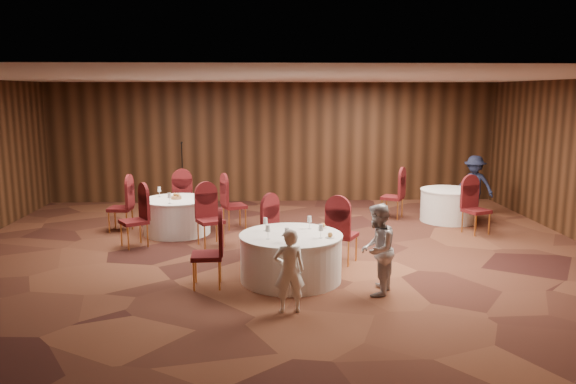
{
  "coord_description": "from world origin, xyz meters",
  "views": [
    {
      "loc": [
        -0.24,
        -10.11,
        2.94
      ],
      "look_at": [
        0.2,
        0.2,
        1.1
      ],
      "focal_mm": 35.0,
      "sensor_mm": 36.0,
      "label": 1
    }
  ],
  "objects_px": {
    "table_main": "(291,257)",
    "woman_b": "(377,250)",
    "woman_a": "(289,271)",
    "table_right": "(448,205)",
    "man_c": "(474,185)",
    "table_left": "(177,216)",
    "mic_stand": "(183,188)"
  },
  "relations": [
    {
      "from": "table_main",
      "to": "woman_b",
      "type": "xyz_separation_m",
      "value": [
        1.23,
        -0.69,
        0.3
      ]
    },
    {
      "from": "woman_a",
      "to": "woman_b",
      "type": "xyz_separation_m",
      "value": [
        1.31,
        0.63,
        0.1
      ]
    },
    {
      "from": "table_right",
      "to": "woman_b",
      "type": "xyz_separation_m",
      "value": [
        -2.6,
        -4.65,
        0.3
      ]
    },
    {
      "from": "man_c",
      "to": "table_left",
      "type": "bearing_deg",
      "value": -130.08
    },
    {
      "from": "table_main",
      "to": "man_c",
      "type": "distance_m",
      "value": 6.62
    },
    {
      "from": "table_main",
      "to": "woman_a",
      "type": "distance_m",
      "value": 1.34
    },
    {
      "from": "table_main",
      "to": "woman_a",
      "type": "bearing_deg",
      "value": -93.72
    },
    {
      "from": "mic_stand",
      "to": "man_c",
      "type": "relative_size",
      "value": 1.18
    },
    {
      "from": "table_left",
      "to": "woman_b",
      "type": "relative_size",
      "value": 1.04
    },
    {
      "from": "man_c",
      "to": "table_right",
      "type": "bearing_deg",
      "value": -103.3
    },
    {
      "from": "table_main",
      "to": "table_right",
      "type": "bearing_deg",
      "value": 45.98
    },
    {
      "from": "table_right",
      "to": "woman_b",
      "type": "bearing_deg",
      "value": -119.23
    },
    {
      "from": "table_left",
      "to": "table_right",
      "type": "height_order",
      "value": "same"
    },
    {
      "from": "table_right",
      "to": "man_c",
      "type": "xyz_separation_m",
      "value": [
        0.85,
        0.71,
        0.34
      ]
    },
    {
      "from": "woman_a",
      "to": "woman_b",
      "type": "relative_size",
      "value": 0.86
    },
    {
      "from": "mic_stand",
      "to": "woman_a",
      "type": "xyz_separation_m",
      "value": [
        2.42,
        -7.13,
        0.08
      ]
    },
    {
      "from": "table_main",
      "to": "man_c",
      "type": "bearing_deg",
      "value": 44.95
    },
    {
      "from": "woman_a",
      "to": "man_c",
      "type": "bearing_deg",
      "value": -133.02
    },
    {
      "from": "woman_b",
      "to": "man_c",
      "type": "relative_size",
      "value": 0.94
    },
    {
      "from": "table_main",
      "to": "table_left",
      "type": "bearing_deg",
      "value": 126.37
    },
    {
      "from": "table_left",
      "to": "table_right",
      "type": "distance_m",
      "value": 6.15
    },
    {
      "from": "mic_stand",
      "to": "man_c",
      "type": "distance_m",
      "value": 7.28
    },
    {
      "from": "mic_stand",
      "to": "man_c",
      "type": "height_order",
      "value": "mic_stand"
    },
    {
      "from": "table_main",
      "to": "mic_stand",
      "type": "xyz_separation_m",
      "value": [
        -2.51,
        5.81,
        0.13
      ]
    },
    {
      "from": "table_right",
      "to": "woman_b",
      "type": "height_order",
      "value": "woman_b"
    },
    {
      "from": "woman_a",
      "to": "man_c",
      "type": "xyz_separation_m",
      "value": [
        4.76,
        5.99,
        0.14
      ]
    },
    {
      "from": "woman_b",
      "to": "man_c",
      "type": "bearing_deg",
      "value": 170.52
    },
    {
      "from": "woman_a",
      "to": "woman_b",
      "type": "distance_m",
      "value": 1.46
    },
    {
      "from": "table_main",
      "to": "mic_stand",
      "type": "bearing_deg",
      "value": 113.37
    },
    {
      "from": "mic_stand",
      "to": "man_c",
      "type": "bearing_deg",
      "value": -9.01
    },
    {
      "from": "mic_stand",
      "to": "table_main",
      "type": "bearing_deg",
      "value": -66.63
    },
    {
      "from": "table_main",
      "to": "table_left",
      "type": "height_order",
      "value": "same"
    }
  ]
}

